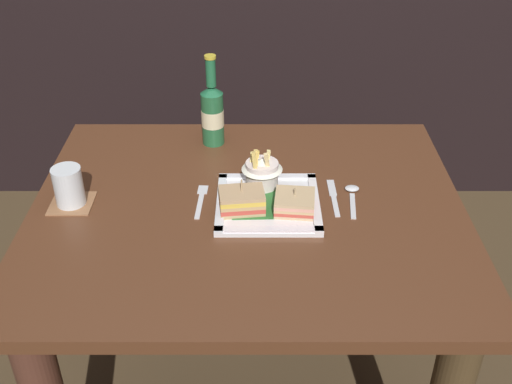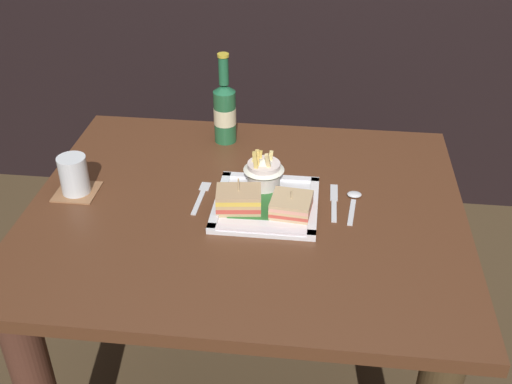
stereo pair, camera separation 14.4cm
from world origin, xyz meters
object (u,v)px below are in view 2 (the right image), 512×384
object	(u,v)px
square_plate	(266,204)
water_glass	(74,177)
sandwich_half_left	(239,200)
beer_bottle	(225,111)
spoon	(354,199)
dining_table	(247,264)
knife	(334,201)
fries_cup	(264,170)
fork	(201,196)
sandwich_half_right	(291,205)

from	to	relation	value
square_plate	water_glass	xyz separation A→B (m)	(-0.47, 0.01, 0.04)
sandwich_half_left	beer_bottle	size ratio (longest dim) A/B	0.43
sandwich_half_left	spoon	bearing A→B (deg)	16.35
square_plate	beer_bottle	distance (m)	0.36
sandwich_half_left	water_glass	bearing A→B (deg)	174.67
square_plate	beer_bottle	xyz separation A→B (m)	(-0.15, 0.31, 0.09)
dining_table	knife	size ratio (longest dim) A/B	6.49
dining_table	sandwich_half_left	xyz separation A→B (m)	(-0.01, -0.03, 0.21)
dining_table	spoon	xyz separation A→B (m)	(0.25, 0.05, 0.18)
dining_table	fries_cup	world-z (taller)	fries_cup
sandwich_half_left	fork	size ratio (longest dim) A/B	0.78
water_glass	fries_cup	bearing A→B (deg)	8.40
sandwich_half_left	knife	bearing A→B (deg)	17.83
square_plate	spoon	xyz separation A→B (m)	(0.21, 0.05, -0.00)
water_glass	dining_table	bearing A→B (deg)	-1.39
dining_table	spoon	bearing A→B (deg)	11.28
sandwich_half_left	water_glass	size ratio (longest dim) A/B	1.17
sandwich_half_left	fries_cup	bearing A→B (deg)	65.87
beer_bottle	fork	xyz separation A→B (m)	(-0.01, -0.29, -0.09)
sandwich_half_right	knife	world-z (taller)	sandwich_half_right
sandwich_half_left	fries_cup	world-z (taller)	fries_cup
dining_table	fries_cup	xyz separation A→B (m)	(0.03, 0.08, 0.23)
square_plate	sandwich_half_left	world-z (taller)	sandwich_half_left
water_glass	square_plate	bearing A→B (deg)	-0.92
sandwich_half_left	beer_bottle	bearing A→B (deg)	103.99
sandwich_half_right	knife	bearing A→B (deg)	35.71
dining_table	spoon	distance (m)	0.32
dining_table	beer_bottle	world-z (taller)	beer_bottle
water_glass	sandwich_half_left	bearing A→B (deg)	-5.33
dining_table	water_glass	bearing A→B (deg)	178.61
dining_table	fries_cup	distance (m)	0.25
sandwich_half_right	beer_bottle	bearing A→B (deg)	121.07
spoon	sandwich_half_left	bearing A→B (deg)	-163.65
dining_table	knife	bearing A→B (deg)	11.77
square_plate	fries_cup	world-z (taller)	fries_cup
sandwich_half_right	fork	distance (m)	0.23
sandwich_half_right	water_glass	distance (m)	0.53
square_plate	sandwich_half_left	bearing A→B (deg)	-153.49
sandwich_half_left	fries_cup	size ratio (longest dim) A/B	1.04
square_plate	knife	xyz separation A→B (m)	(0.16, 0.04, -0.01)
spoon	dining_table	bearing A→B (deg)	-168.72
dining_table	sandwich_half_right	size ratio (longest dim) A/B	10.45
square_plate	sandwich_half_left	distance (m)	0.07
fries_cup	fork	distance (m)	0.16
dining_table	spoon	size ratio (longest dim) A/B	7.49
square_plate	spoon	size ratio (longest dim) A/B	1.77
water_glass	spoon	world-z (taller)	water_glass
fries_cup	spoon	distance (m)	0.23
dining_table	sandwich_half_right	world-z (taller)	sandwich_half_right
beer_bottle	water_glass	world-z (taller)	beer_bottle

